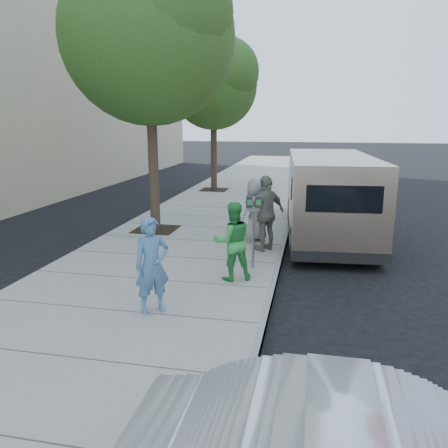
{
  "coord_description": "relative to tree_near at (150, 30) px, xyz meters",
  "views": [
    {
      "loc": [
        2.12,
        -9.24,
        3.23
      ],
      "look_at": [
        0.31,
        -0.46,
        1.1
      ],
      "focal_mm": 35.0,
      "sensor_mm": 36.0,
      "label": 1
    }
  ],
  "objects": [
    {
      "name": "person_green_shirt",
      "position": [
        2.88,
        -3.55,
        -4.61
      ],
      "size": [
        0.94,
        0.85,
        1.56
      ],
      "primitive_type": "imported",
      "rotation": [
        0.0,
        0.0,
        3.57
      ],
      "color": "green",
      "rests_on": "sidewalk"
    },
    {
      "name": "tree_near",
      "position": [
        0.0,
        0.0,
        0.0
      ],
      "size": [
        4.62,
        4.6,
        7.53
      ],
      "color": "black",
      "rests_on": "sidewalk"
    },
    {
      "name": "parking_meter",
      "position": [
        3.18,
        -2.79,
        -4.27
      ],
      "size": [
        0.34,
        0.18,
        1.56
      ],
      "rotation": [
        0.0,
        0.0,
        0.22
      ],
      "color": "gray",
      "rests_on": "sidewalk"
    },
    {
      "name": "person_gray_shirt",
      "position": [
        2.93,
        -0.57,
        -4.58
      ],
      "size": [
        0.91,
        0.95,
        1.64
      ],
      "primitive_type": "imported",
      "rotation": [
        0.0,
        0.0,
        4.01
      ],
      "color": "gray",
      "rests_on": "sidewalk"
    },
    {
      "name": "ground",
      "position": [
        2.25,
        -2.4,
        -5.55
      ],
      "size": [
        120.0,
        120.0,
        0.0
      ],
      "primitive_type": "plane",
      "color": "black",
      "rests_on": "ground"
    },
    {
      "name": "person_striped_polo",
      "position": [
        3.31,
        -1.41,
        -4.48
      ],
      "size": [
        1.05,
        1.09,
        1.83
      ],
      "primitive_type": "imported",
      "rotation": [
        0.0,
        0.0,
        3.98
      ],
      "color": "gray",
      "rests_on": "sidewalk"
    },
    {
      "name": "sidewalk",
      "position": [
        1.25,
        -2.4,
        -5.47
      ],
      "size": [
        5.0,
        60.0,
        0.15
      ],
      "primitive_type": "cube",
      "color": "gray",
      "rests_on": "ground"
    },
    {
      "name": "person_officer",
      "position": [
        1.88,
        -5.31,
        -4.6
      ],
      "size": [
        0.69,
        0.66,
        1.6
      ],
      "primitive_type": "imported",
      "rotation": [
        0.0,
        0.0,
        0.68
      ],
      "color": "teal",
      "rests_on": "sidewalk"
    },
    {
      "name": "tree_far",
      "position": [
        -0.0,
        7.6,
        -0.66
      ],
      "size": [
        3.92,
        3.8,
        6.49
      ],
      "color": "black",
      "rests_on": "sidewalk"
    },
    {
      "name": "van",
      "position": [
        4.81,
        0.61,
        -4.32
      ],
      "size": [
        2.52,
        6.37,
        2.31
      ],
      "rotation": [
        0.0,
        0.0,
        0.07
      ],
      "color": "tan",
      "rests_on": "ground"
    },
    {
      "name": "curb_face",
      "position": [
        3.69,
        -2.4,
        -5.47
      ],
      "size": [
        0.12,
        60.0,
        0.16
      ],
      "primitive_type": "cube",
      "color": "gray",
      "rests_on": "ground"
    }
  ]
}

